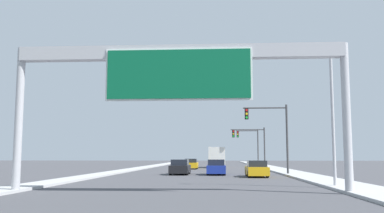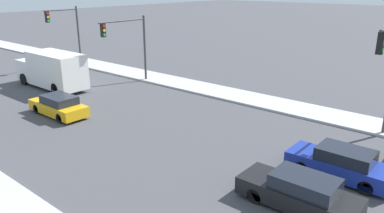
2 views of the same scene
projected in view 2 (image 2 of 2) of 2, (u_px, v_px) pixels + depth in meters
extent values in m
cube|color=#B5B5B5|center=(139.00, 74.00, 35.98)|extent=(3.00, 120.00, 0.15)
cube|color=black|center=(298.00, 195.00, 14.65)|extent=(1.78, 4.71, 0.72)
cube|color=#1E232D|center=(305.00, 183.00, 14.31)|extent=(1.56, 2.45, 0.55)
cylinder|color=black|center=(255.00, 196.00, 15.04)|extent=(0.22, 0.64, 0.64)
cylinder|color=black|center=(273.00, 181.00, 16.17)|extent=(0.22, 0.64, 0.64)
cylinder|color=black|center=(342.00, 205.00, 14.40)|extent=(0.22, 0.64, 0.64)
cube|color=navy|center=(339.00, 166.00, 16.98)|extent=(1.76, 4.57, 0.73)
cube|color=#1E232D|center=(346.00, 155.00, 16.64)|extent=(1.54, 2.37, 0.55)
cylinder|color=black|center=(302.00, 167.00, 17.34)|extent=(0.22, 0.64, 0.64)
cylinder|color=black|center=(315.00, 156.00, 18.47)|extent=(0.22, 0.64, 0.64)
cylinder|color=black|center=(366.00, 188.00, 15.63)|extent=(0.22, 0.64, 0.64)
cylinder|color=black|center=(376.00, 174.00, 16.75)|extent=(0.22, 0.64, 0.64)
cube|color=gold|center=(58.00, 108.00, 25.00)|extent=(1.76, 4.56, 0.69)
cube|color=#1E232D|center=(59.00, 100.00, 24.67)|extent=(1.55, 2.37, 0.53)
cylinder|color=black|center=(37.00, 109.00, 25.36)|extent=(0.22, 0.64, 0.64)
cylinder|color=black|center=(57.00, 104.00, 26.48)|extent=(0.22, 0.64, 0.64)
cylinder|color=black|center=(60.00, 118.00, 23.64)|extent=(0.22, 0.64, 0.64)
cylinder|color=black|center=(81.00, 112.00, 24.77)|extent=(0.22, 0.64, 0.64)
cube|color=white|center=(34.00, 69.00, 33.10)|extent=(2.21, 2.12, 1.78)
cube|color=silver|center=(57.00, 70.00, 30.65)|extent=(2.40, 5.45, 2.75)
cylinder|color=black|center=(24.00, 79.00, 32.48)|extent=(0.28, 1.00, 1.00)
cylinder|color=black|center=(47.00, 75.00, 34.03)|extent=(0.28, 1.00, 1.00)
cylinder|color=black|center=(56.00, 89.00, 29.42)|extent=(0.28, 1.00, 1.00)
cylinder|color=black|center=(79.00, 84.00, 30.97)|extent=(0.28, 1.00, 1.00)
cube|color=black|center=(381.00, 43.00, 17.32)|extent=(0.35, 0.28, 1.05)
cylinder|color=yellow|center=(384.00, 43.00, 17.22)|extent=(0.22, 0.04, 0.22)
cylinder|color=green|center=(383.00, 51.00, 17.33)|extent=(0.22, 0.04, 0.22)
cylinder|color=#3D3D3F|center=(145.00, 49.00, 33.15)|extent=(0.20, 0.20, 5.79)
cylinder|color=#3D3D3F|center=(122.00, 21.00, 30.60)|extent=(4.75, 0.14, 0.14)
cube|color=black|center=(103.00, 30.00, 29.32)|extent=(0.35, 0.28, 1.05)
cylinder|color=red|center=(104.00, 26.00, 29.11)|extent=(0.22, 0.04, 0.22)
cylinder|color=yellow|center=(104.00, 30.00, 29.22)|extent=(0.22, 0.04, 0.22)
cylinder|color=green|center=(105.00, 35.00, 29.33)|extent=(0.22, 0.04, 0.22)
cylinder|color=#3D3D3F|center=(79.00, 37.00, 39.15)|extent=(0.20, 0.20, 6.20)
cylinder|color=#3D3D3F|center=(60.00, 10.00, 36.97)|extent=(3.58, 0.14, 0.14)
cube|color=black|center=(47.00, 17.00, 36.05)|extent=(0.35, 0.28, 1.05)
cylinder|color=red|center=(48.00, 13.00, 35.84)|extent=(0.22, 0.04, 0.22)
cylinder|color=yellow|center=(48.00, 17.00, 35.95)|extent=(0.22, 0.04, 0.22)
cylinder|color=green|center=(48.00, 21.00, 36.06)|extent=(0.22, 0.04, 0.22)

